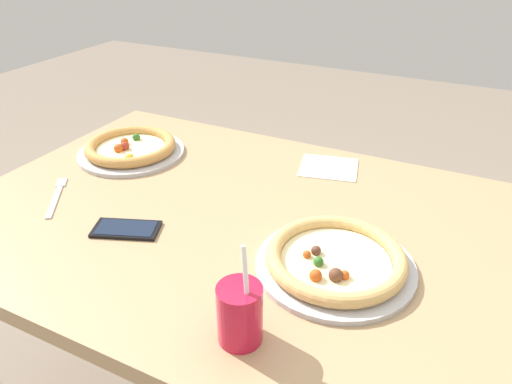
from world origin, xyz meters
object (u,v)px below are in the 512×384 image
Objects in this scene: pizza_far at (131,148)px; fork at (57,195)px; cell_phone at (126,229)px; drink_cup_colored at (240,313)px; pizza_near at (335,260)px.

pizza_far reaches higher than fork.
pizza_far is 0.42m from cell_phone.
drink_cup_colored is at bearing -38.01° from pizza_far.
fork is (-0.73, -0.04, -0.02)m from pizza_near.
pizza_near reaches higher than cell_phone.
fork is 0.27m from cell_phone.
drink_cup_colored is at bearing -108.82° from pizza_near.
pizza_near is 0.27m from drink_cup_colored.
cell_phone is (0.25, -0.33, -0.02)m from pizza_far.
fork is at bearing 170.22° from cell_phone.
cell_phone is at bearing -9.78° from fork.
pizza_near reaches higher than fork.
cell_phone reaches higher than fork.
pizza_near is at bearing 71.18° from drink_cup_colored.
pizza_near is 0.76m from pizza_far.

